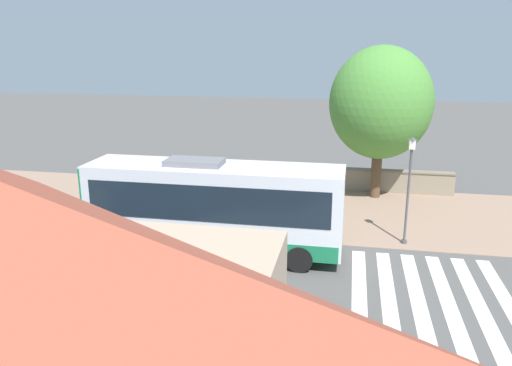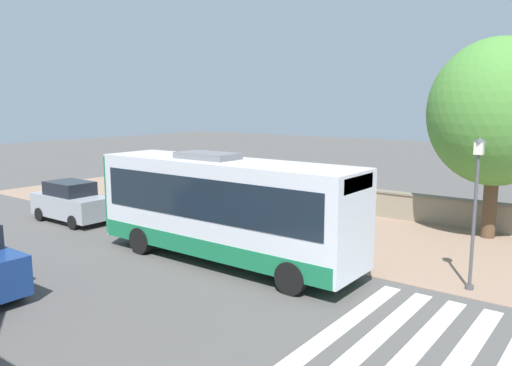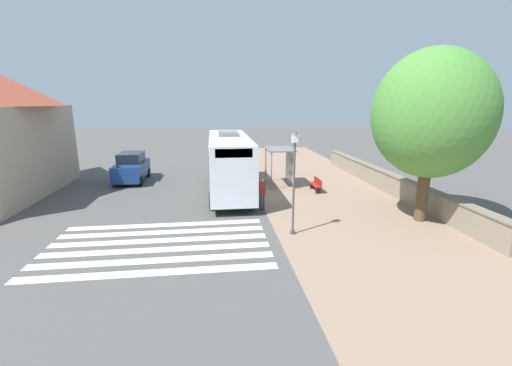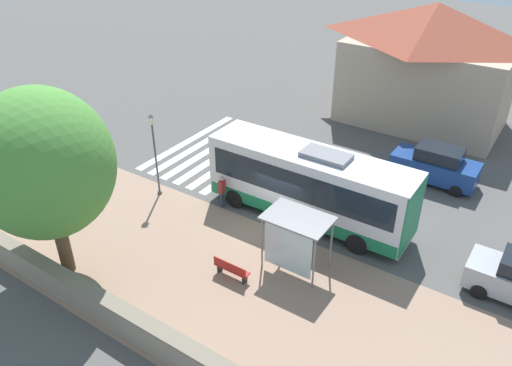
% 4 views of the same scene
% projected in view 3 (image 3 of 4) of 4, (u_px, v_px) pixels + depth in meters
% --- Properties ---
extents(ground_plane, '(120.00, 120.00, 0.00)m').
position_uv_depth(ground_plane, '(257.00, 195.00, 21.56)').
color(ground_plane, '#514F4C').
rests_on(ground_plane, ground).
extents(sidewalk_plaza, '(9.00, 44.00, 0.02)m').
position_uv_depth(sidewalk_plaza, '(326.00, 193.00, 22.11)').
color(sidewalk_plaza, '#937560').
rests_on(sidewalk_plaza, ground).
extents(crosswalk_stripes, '(9.00, 5.25, 0.01)m').
position_uv_depth(crosswalk_stripes, '(159.00, 245.00, 14.08)').
color(crosswalk_stripes, silver).
rests_on(crosswalk_stripes, ground).
extents(stone_wall, '(0.60, 20.00, 1.30)m').
position_uv_depth(stone_wall, '(386.00, 181.00, 22.45)').
color(stone_wall, gray).
rests_on(stone_wall, ground).
extents(bus, '(2.59, 10.13, 3.84)m').
position_uv_depth(bus, '(229.00, 162.00, 21.87)').
color(bus, silver).
rests_on(bus, ground).
extents(bus_shelter, '(1.84, 2.75, 2.62)m').
position_uv_depth(bus_shelter, '(282.00, 155.00, 23.57)').
color(bus_shelter, slate).
rests_on(bus_shelter, ground).
extents(pedestrian, '(0.34, 0.24, 1.81)m').
position_uv_depth(pedestrian, '(262.00, 191.00, 18.33)').
color(pedestrian, '#2D3347').
rests_on(pedestrian, ground).
extents(bench, '(0.40, 1.61, 0.88)m').
position_uv_depth(bench, '(316.00, 184.00, 22.37)').
color(bench, maroon).
rests_on(bench, ground).
extents(street_lamp_near, '(0.28, 0.28, 4.58)m').
position_uv_depth(street_lamp_near, '(294.00, 175.00, 14.61)').
color(street_lamp_near, '#4C4C51').
rests_on(street_lamp_near, ground).
extents(shade_tree, '(5.41, 5.41, 8.17)m').
position_uv_depth(shade_tree, '(432.00, 114.00, 15.80)').
color(shade_tree, brown).
rests_on(shade_tree, ground).
extents(parked_car_behind_bus, '(1.91, 4.25, 1.92)m').
position_uv_depth(parked_car_behind_bus, '(227.00, 155.00, 31.55)').
color(parked_car_behind_bus, '#9EA0A8').
rests_on(parked_car_behind_bus, ground).
extents(parked_car_far_lane, '(2.00, 4.57, 2.10)m').
position_uv_depth(parked_car_far_lane, '(132.00, 168.00, 25.19)').
color(parked_car_far_lane, navy).
rests_on(parked_car_far_lane, ground).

